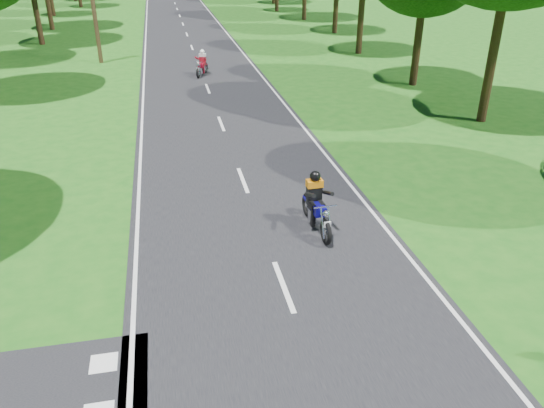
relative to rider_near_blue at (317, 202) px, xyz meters
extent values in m
plane|color=#185413|center=(-1.44, -4.42, -0.82)|extent=(160.00, 160.00, 0.00)
cube|color=black|center=(-1.44, 45.58, -0.81)|extent=(7.00, 140.00, 0.02)
cube|color=silver|center=(-1.44, -2.42, -0.80)|extent=(0.12, 2.00, 0.01)
cube|color=silver|center=(-1.44, 3.58, -0.80)|extent=(0.12, 2.00, 0.01)
cube|color=silver|center=(-1.44, 9.58, -0.80)|extent=(0.12, 2.00, 0.01)
cube|color=silver|center=(-1.44, 15.58, -0.80)|extent=(0.12, 2.00, 0.01)
cube|color=silver|center=(-1.44, 21.58, -0.80)|extent=(0.12, 2.00, 0.01)
cube|color=silver|center=(-1.44, 27.58, -0.80)|extent=(0.12, 2.00, 0.01)
cube|color=silver|center=(-1.44, 33.58, -0.80)|extent=(0.12, 2.00, 0.01)
cube|color=silver|center=(-1.44, 39.58, -0.80)|extent=(0.12, 2.00, 0.01)
cube|color=silver|center=(-1.44, 45.58, -0.80)|extent=(0.12, 2.00, 0.01)
cube|color=silver|center=(-1.44, 51.58, -0.80)|extent=(0.12, 2.00, 0.01)
cube|color=silver|center=(-1.44, 57.58, -0.80)|extent=(0.12, 2.00, 0.01)
cube|color=silver|center=(-4.74, 45.58, -0.80)|extent=(0.10, 140.00, 0.01)
cube|color=silver|center=(1.86, 45.58, -0.80)|extent=(0.10, 140.00, 0.01)
cube|color=silver|center=(-5.24, -4.12, -0.80)|extent=(0.50, 0.50, 0.01)
cylinder|color=black|center=(-12.26, 31.18, 1.34)|extent=(0.40, 0.40, 4.32)
cylinder|color=black|center=(-12.70, 38.68, 1.38)|extent=(0.40, 0.40, 4.40)
cylinder|color=black|center=(9.63, 7.78, 1.46)|extent=(0.40, 0.40, 4.56)
cylinder|color=black|center=(9.49, 14.27, 0.92)|extent=(0.40, 0.40, 3.49)
cylinder|color=black|center=(9.63, 23.16, 1.02)|extent=(0.40, 0.40, 3.69)
cylinder|color=black|center=(10.73, 32.00, 1.05)|extent=(0.40, 0.40, 3.74)
camera|label=1|loc=(-3.69, -12.03, 6.22)|focal=35.00mm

